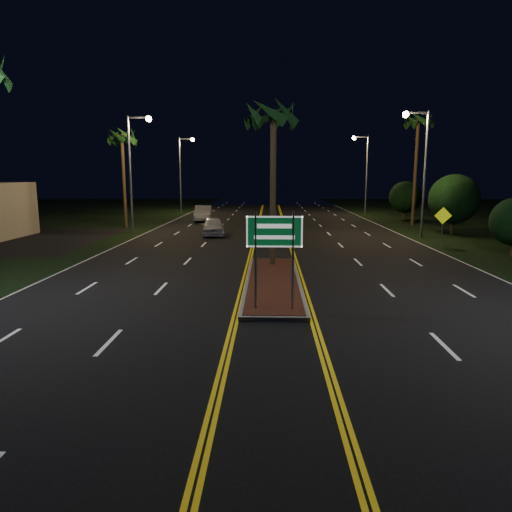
{
  "coord_description": "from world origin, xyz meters",
  "views": [
    {
      "loc": [
        -0.16,
        -11.65,
        4.43
      ],
      "look_at": [
        -0.59,
        2.84,
        1.9
      ],
      "focal_mm": 32.0,
      "sensor_mm": 36.0,
      "label": 1
    }
  ],
  "objects_px": {
    "streetlight_left_mid": "(135,160)",
    "palm_median": "(273,115)",
    "median_island": "(273,282)",
    "palm_left_far": "(122,137)",
    "streetlight_left_far": "(183,166)",
    "car_far": "(203,212)",
    "streetlight_right_far": "(364,166)",
    "palm_right_far": "(418,122)",
    "shrub_far": "(405,197)",
    "car_near": "(213,225)",
    "highway_sign": "(274,241)",
    "streetlight_right_mid": "(420,159)",
    "warning_sign": "(443,221)",
    "shrub_mid": "(454,199)"
  },
  "relations": [
    {
      "from": "palm_median",
      "to": "shrub_far",
      "type": "relative_size",
      "value": 2.1
    },
    {
      "from": "car_near",
      "to": "streetlight_right_far",
      "type": "bearing_deg",
      "value": 44.56
    },
    {
      "from": "streetlight_right_far",
      "to": "palm_median",
      "type": "distance_m",
      "value": 33.28
    },
    {
      "from": "streetlight_left_far",
      "to": "car_far",
      "type": "height_order",
      "value": "streetlight_left_far"
    },
    {
      "from": "palm_right_far",
      "to": "car_far",
      "type": "bearing_deg",
      "value": 168.06
    },
    {
      "from": "streetlight_right_far",
      "to": "car_near",
      "type": "xyz_separation_m",
      "value": [
        -15.08,
        -19.15,
        -4.86
      ]
    },
    {
      "from": "shrub_mid",
      "to": "palm_right_far",
      "type": "bearing_deg",
      "value": 101.31
    },
    {
      "from": "median_island",
      "to": "warning_sign",
      "type": "distance_m",
      "value": 15.11
    },
    {
      "from": "streetlight_right_far",
      "to": "palm_right_far",
      "type": "distance_m",
      "value": 12.69
    },
    {
      "from": "shrub_far",
      "to": "streetlight_right_mid",
      "type": "bearing_deg",
      "value": -102.82
    },
    {
      "from": "warning_sign",
      "to": "streetlight_right_far",
      "type": "bearing_deg",
      "value": 97.1
    },
    {
      "from": "car_far",
      "to": "streetlight_left_far",
      "type": "bearing_deg",
      "value": 106.09
    },
    {
      "from": "streetlight_left_mid",
      "to": "palm_left_far",
      "type": "height_order",
      "value": "streetlight_left_mid"
    },
    {
      "from": "palm_median",
      "to": "palm_right_far",
      "type": "relative_size",
      "value": 0.81
    },
    {
      "from": "shrub_far",
      "to": "car_near",
      "type": "bearing_deg",
      "value": -144.24
    },
    {
      "from": "palm_median",
      "to": "warning_sign",
      "type": "height_order",
      "value": "palm_median"
    },
    {
      "from": "car_far",
      "to": "palm_right_far",
      "type": "bearing_deg",
      "value": -16.8
    },
    {
      "from": "palm_median",
      "to": "palm_right_far",
      "type": "height_order",
      "value": "palm_right_far"
    },
    {
      "from": "streetlight_left_mid",
      "to": "streetlight_right_far",
      "type": "relative_size",
      "value": 1.0
    },
    {
      "from": "highway_sign",
      "to": "streetlight_left_far",
      "type": "distance_m",
      "value": 42.67
    },
    {
      "from": "median_island",
      "to": "car_near",
      "type": "xyz_separation_m",
      "value": [
        -4.46,
        15.85,
        0.72
      ]
    },
    {
      "from": "median_island",
      "to": "streetlight_left_far",
      "type": "xyz_separation_m",
      "value": [
        -10.61,
        37.0,
        5.57
      ]
    },
    {
      "from": "median_island",
      "to": "streetlight_right_mid",
      "type": "height_order",
      "value": "streetlight_right_mid"
    },
    {
      "from": "shrub_far",
      "to": "palm_left_far",
      "type": "bearing_deg",
      "value": -163.26
    },
    {
      "from": "car_near",
      "to": "warning_sign",
      "type": "relative_size",
      "value": 1.9
    },
    {
      "from": "median_island",
      "to": "shrub_far",
      "type": "relative_size",
      "value": 2.59
    },
    {
      "from": "median_island",
      "to": "streetlight_left_mid",
      "type": "xyz_separation_m",
      "value": [
        -10.61,
        17.0,
        5.57
      ]
    },
    {
      "from": "palm_left_far",
      "to": "car_near",
      "type": "height_order",
      "value": "palm_left_far"
    },
    {
      "from": "streetlight_left_far",
      "to": "streetlight_right_far",
      "type": "xyz_separation_m",
      "value": [
        21.23,
        -2.0,
        0.0
      ]
    },
    {
      "from": "streetlight_left_mid",
      "to": "palm_left_far",
      "type": "bearing_deg",
      "value": 118.67
    },
    {
      "from": "streetlight_right_far",
      "to": "car_far",
      "type": "height_order",
      "value": "streetlight_right_far"
    },
    {
      "from": "median_island",
      "to": "shrub_mid",
      "type": "height_order",
      "value": "shrub_mid"
    },
    {
      "from": "streetlight_left_far",
      "to": "car_far",
      "type": "distance_m",
      "value": 11.57
    },
    {
      "from": "streetlight_right_far",
      "to": "car_far",
      "type": "distance_m",
      "value": 19.72
    },
    {
      "from": "median_island",
      "to": "palm_left_far",
      "type": "bearing_deg",
      "value": 121.36
    },
    {
      "from": "median_island",
      "to": "warning_sign",
      "type": "height_order",
      "value": "warning_sign"
    },
    {
      "from": "streetlight_left_mid",
      "to": "streetlight_left_far",
      "type": "xyz_separation_m",
      "value": [
        0.0,
        20.0,
        0.0
      ]
    },
    {
      "from": "palm_right_far",
      "to": "shrub_far",
      "type": "bearing_deg",
      "value": 80.54
    },
    {
      "from": "warning_sign",
      "to": "shrub_far",
      "type": "bearing_deg",
      "value": 87.48
    },
    {
      "from": "median_island",
      "to": "car_far",
      "type": "height_order",
      "value": "car_far"
    },
    {
      "from": "car_near",
      "to": "warning_sign",
      "type": "bearing_deg",
      "value": -26.67
    },
    {
      "from": "palm_median",
      "to": "shrub_far",
      "type": "bearing_deg",
      "value": 61.58
    },
    {
      "from": "highway_sign",
      "to": "palm_left_far",
      "type": "distance_m",
      "value": 28.77
    },
    {
      "from": "palm_left_far",
      "to": "streetlight_right_mid",
      "type": "bearing_deg",
      "value": -14.37
    },
    {
      "from": "streetlight_left_far",
      "to": "car_far",
      "type": "xyz_separation_m",
      "value": [
        3.77,
        -9.85,
        -4.77
      ]
    },
    {
      "from": "palm_left_far",
      "to": "shrub_far",
      "type": "distance_m",
      "value": 28.3
    },
    {
      "from": "median_island",
      "to": "car_near",
      "type": "height_order",
      "value": "car_near"
    },
    {
      "from": "streetlight_right_mid",
      "to": "car_near",
      "type": "distance_m",
      "value": 15.86
    },
    {
      "from": "streetlight_left_mid",
      "to": "palm_median",
      "type": "height_order",
      "value": "streetlight_left_mid"
    },
    {
      "from": "highway_sign",
      "to": "shrub_far",
      "type": "xyz_separation_m",
      "value": [
        13.8,
        33.2,
        -0.07
      ]
    }
  ]
}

